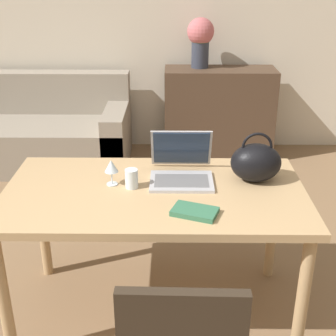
% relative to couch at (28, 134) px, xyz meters
% --- Properties ---
extents(wall_back, '(10.00, 0.06, 2.70)m').
position_rel_couch_xyz_m(wall_back, '(1.21, 0.49, 1.07)').
color(wall_back, beige).
rests_on(wall_back, ground_plane).
extents(dining_table, '(1.51, 0.82, 0.77)m').
position_rel_couch_xyz_m(dining_table, '(1.31, -2.14, 0.40)').
color(dining_table, tan).
rests_on(dining_table, ground_plane).
extents(couch, '(1.94, 0.86, 0.82)m').
position_rel_couch_xyz_m(couch, '(0.00, 0.00, 0.00)').
color(couch, gray).
rests_on(couch, ground_plane).
extents(sideboard, '(1.05, 0.40, 0.87)m').
position_rel_couch_xyz_m(sideboard, '(1.85, 0.19, 0.15)').
color(sideboard, '#4C3828').
rests_on(sideboard, ground_plane).
extents(laptop, '(0.32, 0.34, 0.24)m').
position_rel_couch_xyz_m(laptop, '(1.45, -1.98, 0.55)').
color(laptop, '#ADADB2').
rests_on(laptop, dining_table).
extents(drinking_glass, '(0.07, 0.07, 0.10)m').
position_rel_couch_xyz_m(drinking_glass, '(1.19, -2.12, 0.53)').
color(drinking_glass, silver).
rests_on(drinking_glass, dining_table).
extents(wine_glass, '(0.07, 0.07, 0.14)m').
position_rel_couch_xyz_m(wine_glass, '(1.09, -2.08, 0.58)').
color(wine_glass, silver).
rests_on(wine_glass, dining_table).
extents(handbag, '(0.26, 0.20, 0.26)m').
position_rel_couch_xyz_m(handbag, '(1.83, -2.03, 0.59)').
color(handbag, black).
rests_on(handbag, dining_table).
extents(flower_vase, '(0.25, 0.25, 0.46)m').
position_rel_couch_xyz_m(flower_vase, '(1.65, 0.24, 0.86)').
color(flower_vase, '#333847').
rests_on(flower_vase, sideboard).
extents(book, '(0.23, 0.18, 0.02)m').
position_rel_couch_xyz_m(book, '(1.50, -2.38, 0.50)').
color(book, '#336B4C').
rests_on(book, dining_table).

